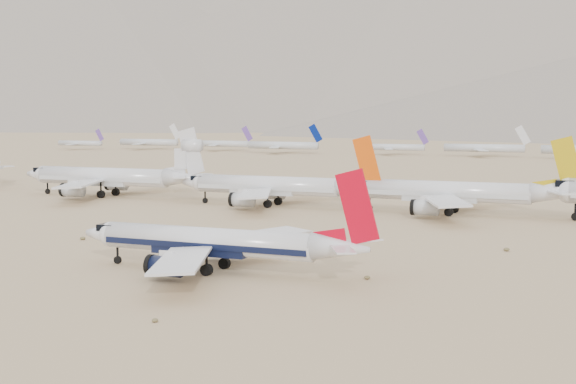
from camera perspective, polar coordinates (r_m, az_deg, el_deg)
The scene contains 5 objects.
ground at distance 113.38m, azimuth -6.51°, elevation -5.37°, with size 7000.00×7000.00×0.00m, color #9C7B5B.
main_airliner at distance 108.95m, azimuth -4.90°, elevation -3.64°, with size 41.72×40.75×14.72m.
row2_gold_tail at distance 174.98m, azimuth 11.79°, elevation -0.04°, with size 48.19×47.13×17.16m.
row2_orange_tail at distance 186.68m, azimuth -0.91°, elevation 0.40°, with size 47.38×46.35×16.90m.
row2_white_trijet at distance 213.41m, azimuth -12.38°, elevation 1.07°, with size 51.87×50.69×18.38m.
Camera 1 is at (54.87, -96.91, 21.28)m, focal length 50.00 mm.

